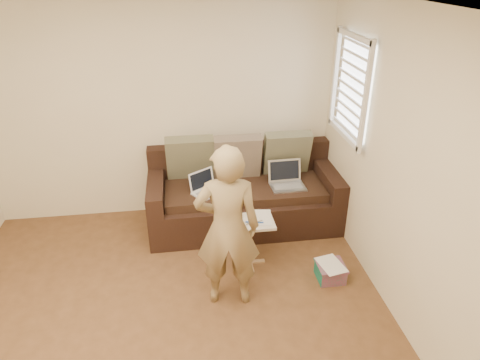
{
  "coord_description": "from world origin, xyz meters",
  "views": [
    {
      "loc": [
        0.22,
        -2.63,
        2.87
      ],
      "look_at": [
        0.8,
        1.4,
        0.78
      ],
      "focal_mm": 32.48,
      "sensor_mm": 36.0,
      "label": 1
    }
  ],
  "objects": [
    {
      "name": "window_blinds",
      "position": [
        1.95,
        1.5,
        1.7
      ],
      "size": [
        0.12,
        0.88,
        1.08
      ],
      "primitive_type": null,
      "color": "white",
      "rests_on": "wall_right"
    },
    {
      "name": "drinking_glass",
      "position": [
        0.7,
        1.05,
        0.58
      ],
      "size": [
        0.07,
        0.07,
        0.12
      ],
      "primitive_type": null,
      "color": "silver",
      "rests_on": "side_table"
    },
    {
      "name": "pillow_mid",
      "position": [
        0.85,
        1.97,
        0.79
      ],
      "size": [
        0.55,
        0.27,
        0.57
      ],
      "primitive_type": null,
      "rotation": [
        0.24,
        0.0,
        0.0
      ],
      "color": "brown",
      "rests_on": "sofa"
    },
    {
      "name": "paper_on_table",
      "position": [
        0.96,
        1.04,
        0.53
      ],
      "size": [
        0.25,
        0.33,
        0.0
      ],
      "primitive_type": null,
      "rotation": [
        0.0,
        0.0,
        -0.14
      ],
      "color": "white",
      "rests_on": "side_table"
    },
    {
      "name": "person",
      "position": [
        0.56,
        0.5,
        0.79
      ],
      "size": [
        0.61,
        0.45,
        1.57
      ],
      "primitive_type": "imported",
      "rotation": [
        0.0,
        0.0,
        3.03
      ],
      "color": "olive",
      "rests_on": "ground"
    },
    {
      "name": "pillow_left",
      "position": [
        0.3,
        2.02,
        0.79
      ],
      "size": [
        0.55,
        0.29,
        0.57
      ],
      "primitive_type": null,
      "rotation": [
        0.28,
        0.0,
        0.0
      ],
      "color": "#565740",
      "rests_on": "sofa"
    },
    {
      "name": "scissors",
      "position": [
        0.88,
        0.95,
        0.53
      ],
      "size": [
        0.19,
        0.13,
        0.02
      ],
      "primitive_type": null,
      "rotation": [
        0.0,
        0.0,
        0.15
      ],
      "color": "silver",
      "rests_on": "side_table"
    },
    {
      "name": "pillow_right",
      "position": [
        1.45,
        2.0,
        0.79
      ],
      "size": [
        0.55,
        0.28,
        0.57
      ],
      "primitive_type": null,
      "rotation": [
        0.26,
        0.0,
        0.0
      ],
      "color": "#565740",
      "rests_on": "sofa"
    },
    {
      "name": "side_table",
      "position": [
        0.84,
        0.99,
        0.26
      ],
      "size": [
        0.48,
        0.33,
        0.52
      ],
      "primitive_type": null,
      "color": "silver",
      "rests_on": "ground"
    },
    {
      "name": "wall_back",
      "position": [
        0.0,
        2.25,
        1.3
      ],
      "size": [
        4.0,
        0.0,
        4.0
      ],
      "primitive_type": "plane",
      "rotation": [
        1.57,
        0.0,
        0.0
      ],
      "color": "beige",
      "rests_on": "ground"
    },
    {
      "name": "wall_right",
      "position": [
        2.0,
        0.0,
        1.3
      ],
      "size": [
        0.0,
        4.5,
        4.5
      ],
      "primitive_type": "plane",
      "rotation": [
        1.57,
        0.0,
        -1.57
      ],
      "color": "beige",
      "rests_on": "ground"
    },
    {
      "name": "sofa",
      "position": [
        0.9,
        1.77,
        0.42
      ],
      "size": [
        2.2,
        0.95,
        0.85
      ],
      "primitive_type": null,
      "color": "black",
      "rests_on": "ground"
    },
    {
      "name": "floor",
      "position": [
        0.0,
        0.0,
        0.0
      ],
      "size": [
        4.5,
        4.5,
        0.0
      ],
      "primitive_type": "plane",
      "color": "#55381F",
      "rests_on": "ground"
    },
    {
      "name": "laptop_white",
      "position": [
        0.47,
        1.63,
        0.52
      ],
      "size": [
        0.41,
        0.38,
        0.24
      ],
      "primitive_type": null,
      "rotation": [
        0.0,
        0.0,
        0.61
      ],
      "color": "white",
      "rests_on": "sofa"
    },
    {
      "name": "ceiling",
      "position": [
        0.0,
        0.0,
        2.6
      ],
      "size": [
        4.5,
        4.5,
        0.0
      ],
      "primitive_type": "plane",
      "rotation": [
        3.14,
        0.0,
        0.0
      ],
      "color": "white",
      "rests_on": "wall_back"
    },
    {
      "name": "laptop_silver",
      "position": [
        1.39,
        1.64,
        0.52
      ],
      "size": [
        0.4,
        0.29,
        0.26
      ],
      "primitive_type": null,
      "rotation": [
        0.0,
        0.0,
        0.03
      ],
      "color": "#B7BABC",
      "rests_on": "sofa"
    },
    {
      "name": "striped_box",
      "position": [
        1.6,
        0.63,
        0.09
      ],
      "size": [
        0.28,
        0.28,
        0.17
      ],
      "primitive_type": null,
      "color": "#C91E61",
      "rests_on": "ground"
    }
  ]
}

